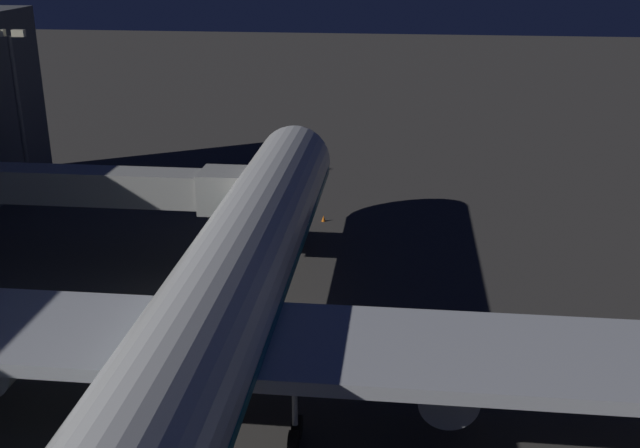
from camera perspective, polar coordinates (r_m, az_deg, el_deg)
name	(u,v)px	position (r m, az deg, el deg)	size (l,w,h in m)	color
ground_plane	(256,329)	(49.75, -4.78, -7.75)	(320.00, 320.00, 0.00)	#383533
airliner_at_gate	(215,316)	(38.67, -7.75, -6.75)	(59.34, 61.95, 19.36)	silver
jet_bridge	(122,187)	(59.08, -14.44, 2.64)	(21.85, 3.40, 7.56)	#9E9E99
apron_floodlight_mast	(19,105)	(74.74, -21.43, 8.23)	(2.90, 0.50, 15.96)	#59595E
traffic_cone_nose_port	(324,218)	(67.59, 0.27, 0.42)	(0.36, 0.36, 0.55)	orange
traffic_cone_nose_starboard	(274,216)	(68.17, -3.41, 0.56)	(0.36, 0.36, 0.55)	orange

